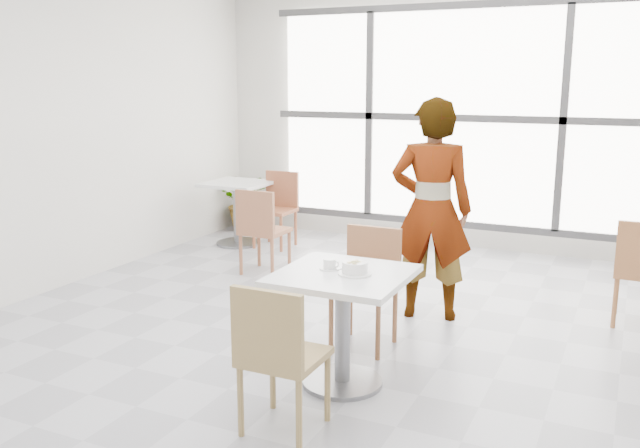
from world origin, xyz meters
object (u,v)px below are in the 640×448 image
at_px(bg_chair_left_far, 278,204).
at_px(bg_table_left, 237,204).
at_px(oatmeal_bowl, 355,268).
at_px(main_table, 343,307).
at_px(coffee_cup, 330,265).
at_px(person, 431,210).
at_px(plant_left, 247,202).
at_px(chair_far, 368,278).
at_px(bg_chair_left_near, 261,226).
at_px(chair_near, 277,350).

bearing_deg(bg_chair_left_far, bg_table_left, -159.87).
bearing_deg(oatmeal_bowl, main_table, 173.71).
bearing_deg(coffee_cup, person, 80.67).
bearing_deg(plant_left, chair_far, -46.27).
height_order(chair_far, bg_chair_left_far, same).
xyz_separation_m(coffee_cup, bg_table_left, (-2.52, 2.91, -0.29)).
bearing_deg(person, main_table, 71.34).
bearing_deg(bg_table_left, bg_chair_left_far, 20.13).
xyz_separation_m(bg_table_left, plant_left, (-0.32, 0.75, -0.12)).
distance_m(person, bg_chair_left_far, 2.85).
bearing_deg(bg_chair_left_far, bg_chair_left_near, -69.25).
bearing_deg(main_table, bg_table_left, 131.78).
xyz_separation_m(chair_far, plant_left, (-2.84, 2.97, -0.13)).
bearing_deg(coffee_cup, bg_chair_left_far, 123.94).
height_order(bg_chair_left_near, plant_left, bg_chair_left_near).
bearing_deg(chair_near, plant_left, -56.95).
xyz_separation_m(oatmeal_bowl, bg_chair_left_near, (-1.82, 1.97, -0.29)).
distance_m(coffee_cup, person, 1.48).
distance_m(coffee_cup, bg_chair_left_far, 3.72).
height_order(oatmeal_bowl, person, person).
bearing_deg(person, coffee_cup, 67.16).
distance_m(chair_near, oatmeal_bowl, 0.80).
xyz_separation_m(bg_chair_left_near, bg_chair_left_far, (-0.44, 1.15, 0.00)).
distance_m(main_table, chair_near, 0.74).
xyz_separation_m(oatmeal_bowl, bg_table_left, (-2.71, 2.95, -0.31)).
bearing_deg(person, plant_left, -49.12).
relative_size(coffee_cup, plant_left, 0.22).
bearing_deg(plant_left, main_table, -51.38).
distance_m(chair_near, chair_far, 1.46).
distance_m(main_table, chair_far, 0.73).
xyz_separation_m(chair_far, bg_chair_left_far, (-2.06, 2.38, 0.00)).
height_order(bg_table_left, plant_left, bg_table_left).
bearing_deg(person, bg_chair_left_near, -27.66).
xyz_separation_m(main_table, coffee_cup, (-0.10, 0.03, 0.26)).
relative_size(coffee_cup, bg_chair_left_near, 0.18).
height_order(main_table, oatmeal_bowl, oatmeal_bowl).
bearing_deg(bg_chair_left_far, chair_near, -61.29).
distance_m(bg_table_left, bg_chair_left_near, 1.33).
distance_m(chair_far, bg_table_left, 3.36).
xyz_separation_m(chair_near, person, (0.20, 2.22, 0.40)).
height_order(main_table, plant_left, main_table).
bearing_deg(main_table, chair_far, 98.58).
bearing_deg(main_table, plant_left, 128.62).
height_order(bg_chair_left_near, bg_chair_left_far, same).
relative_size(main_table, person, 0.44).
bearing_deg(coffee_cup, bg_chair_left_near, 130.33).
bearing_deg(bg_chair_left_far, coffee_cup, -56.06).
bearing_deg(oatmeal_bowl, chair_far, 104.73).
distance_m(coffee_cup, plant_left, 4.65).
bearing_deg(coffee_cup, main_table, -17.99).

